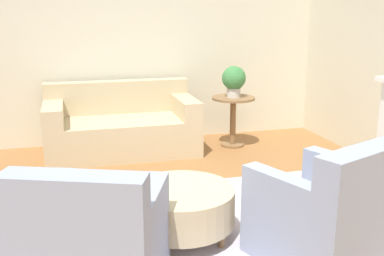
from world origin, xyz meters
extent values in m
plane|color=#996638|center=(0.00, 0.00, 0.00)|extent=(16.00, 16.00, 0.00)
cube|color=beige|center=(0.00, 2.98, 1.40)|extent=(9.84, 0.12, 2.80)
cube|color=#BCB2C1|center=(0.00, 0.00, 0.01)|extent=(3.38, 2.18, 0.01)
cube|color=#C6B289|center=(-0.29, 2.34, 0.23)|extent=(1.90, 0.96, 0.46)
cube|color=#C6B289|center=(-0.29, 2.72, 0.67)|extent=(1.90, 0.20, 0.44)
cube|color=#C6B289|center=(-1.13, 2.32, 0.58)|extent=(0.24, 0.92, 0.24)
cube|color=#C6B289|center=(0.54, 2.32, 0.58)|extent=(0.24, 0.92, 0.24)
cube|color=olive|center=(-0.29, 1.90, 0.03)|extent=(1.71, 0.05, 0.06)
cube|color=#8E99B2|center=(-0.92, -0.91, 0.67)|extent=(0.84, 0.49, 0.51)
cube|color=#8E99B2|center=(-0.48, -0.73, 0.56)|extent=(0.42, 0.78, 0.28)
cube|color=#8E99B2|center=(-1.12, -0.47, 0.56)|extent=(0.42, 0.78, 0.28)
cube|color=olive|center=(-0.67, -0.26, 0.04)|extent=(0.71, 0.32, 0.06)
cube|color=#8E99B2|center=(0.81, -0.62, 0.21)|extent=(1.07, 1.07, 0.41)
cube|color=#8E99B2|center=(0.92, -0.91, 0.67)|extent=(0.84, 0.49, 0.51)
cube|color=#8E99B2|center=(1.12, -0.47, 0.56)|extent=(0.42, 0.78, 0.28)
cube|color=#8E99B2|center=(0.48, -0.73, 0.56)|extent=(0.42, 0.78, 0.28)
cube|color=olive|center=(0.67, -0.26, 0.04)|extent=(0.71, 0.32, 0.06)
cylinder|color=#C6B289|center=(-0.11, -0.05, 0.27)|extent=(0.87, 0.87, 0.29)
cylinder|color=olive|center=(-0.37, -0.31, 0.07)|extent=(0.05, 0.05, 0.12)
cylinder|color=olive|center=(0.15, -0.31, 0.07)|extent=(0.05, 0.05, 0.12)
cylinder|color=olive|center=(-0.37, 0.21, 0.07)|extent=(0.05, 0.05, 0.12)
cylinder|color=olive|center=(0.15, 0.21, 0.07)|extent=(0.05, 0.05, 0.12)
cylinder|color=olive|center=(1.20, 2.28, 0.66)|extent=(0.58, 0.58, 0.03)
cylinder|color=olive|center=(1.20, 2.28, 0.32)|extent=(0.08, 0.08, 0.65)
cylinder|color=olive|center=(1.20, 2.28, 0.01)|extent=(0.32, 0.32, 0.03)
cylinder|color=beige|center=(1.20, 2.28, 0.74)|extent=(0.18, 0.18, 0.12)
sphere|color=#3D7F42|center=(1.20, 2.28, 0.93)|extent=(0.32, 0.32, 0.32)
camera|label=1|loc=(-0.90, -3.28, 1.77)|focal=42.00mm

